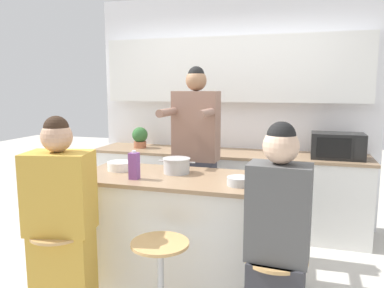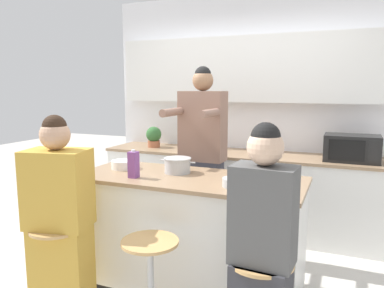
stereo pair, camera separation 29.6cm
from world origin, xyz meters
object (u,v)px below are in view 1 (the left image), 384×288
at_px(cooking_pot, 177,166).
at_px(potted_plant, 140,137).
at_px(banana_bunch, 264,176).
at_px(microwave, 337,146).
at_px(coffee_cup_near, 266,179).
at_px(fruit_bowl, 239,181).
at_px(bar_stool_leftmost, 61,272).
at_px(person_seated_near, 277,254).
at_px(person_wrapped_blanket, 61,226).
at_px(juice_carton, 134,166).
at_px(person_cooking, 196,162).
at_px(bar_stool_center, 161,284).
at_px(kitchen_island, 189,232).

relative_size(cooking_pot, potted_plant, 1.23).
bearing_deg(banana_bunch, microwave, 64.13).
bearing_deg(coffee_cup_near, fruit_bowl, -163.85).
xyz_separation_m(bar_stool_leftmost, person_seated_near, (1.45, 0.02, 0.32)).
relative_size(cooking_pot, microwave, 0.60).
distance_m(person_wrapped_blanket, microwave, 2.79).
relative_size(fruit_bowl, banana_bunch, 1.20).
height_order(person_seated_near, juice_carton, person_seated_near).
bearing_deg(person_cooking, coffee_cup_near, -44.91).
distance_m(bar_stool_center, person_wrapped_blanket, 0.79).
bearing_deg(banana_bunch, kitchen_island, -170.96).
relative_size(person_wrapped_blanket, potted_plant, 5.66).
relative_size(person_cooking, coffee_cup_near, 15.01).
relative_size(bar_stool_center, microwave, 1.23).
bearing_deg(banana_bunch, fruit_bowl, -122.70).
relative_size(bar_stool_center, banana_bunch, 4.42).
height_order(cooking_pot, coffee_cup_near, cooking_pot).
bearing_deg(person_seated_near, banana_bunch, 106.11).
xyz_separation_m(bar_stool_center, person_seated_near, (0.73, -0.03, 0.32)).
xyz_separation_m(person_cooking, cooking_pot, (0.01, -0.59, 0.08)).
relative_size(person_seated_near, microwave, 2.75).
distance_m(bar_stool_leftmost, bar_stool_center, 0.72).
bearing_deg(cooking_pot, potted_plant, 125.33).
bearing_deg(kitchen_island, bar_stool_leftmost, -136.78).
bearing_deg(kitchen_island, person_wrapped_blanket, -137.37).
xyz_separation_m(person_seated_near, cooking_pot, (-0.87, 0.75, 0.32)).
bearing_deg(fruit_bowl, juice_carton, -176.88).
bearing_deg(fruit_bowl, bar_stool_leftmost, -154.96).
relative_size(coffee_cup_near, juice_carton, 0.55).
bearing_deg(cooking_pot, person_cooking, 90.75).
relative_size(cooking_pot, coffee_cup_near, 2.59).
height_order(person_seated_near, fruit_bowl, person_seated_near).
height_order(cooking_pot, microwave, microwave).
bearing_deg(person_seated_near, fruit_bowl, 125.45).
xyz_separation_m(kitchen_island, person_wrapped_blanket, (-0.71, -0.66, 0.22)).
height_order(person_wrapped_blanket, banana_bunch, person_wrapped_blanket).
bearing_deg(bar_stool_center, fruit_bowl, 49.16).
height_order(bar_stool_leftmost, person_cooking, person_cooking).
distance_m(bar_stool_leftmost, banana_bunch, 1.62).
bearing_deg(bar_stool_center, coffee_cup_near, 41.73).
bearing_deg(person_seated_near, juice_carton, 161.21).
xyz_separation_m(banana_bunch, juice_carton, (-0.95, -0.28, 0.08)).
bearing_deg(person_seated_near, bar_stool_leftmost, -175.15).
relative_size(kitchen_island, bar_stool_center, 2.81).
bearing_deg(bar_stool_center, person_seated_near, -2.00).
height_order(bar_stool_center, microwave, microwave).
xyz_separation_m(cooking_pot, coffee_cup_near, (0.74, -0.18, -0.02)).
height_order(bar_stool_center, person_wrapped_blanket, person_wrapped_blanket).
distance_m(kitchen_island, microwave, 1.89).
bearing_deg(banana_bunch, bar_stool_leftmost, -149.24).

